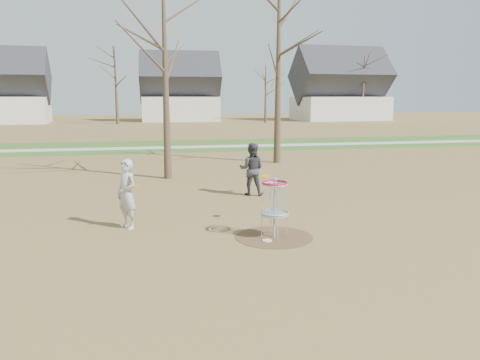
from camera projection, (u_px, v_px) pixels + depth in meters
name	position (u px, v px, depth m)	size (l,w,h in m)	color
ground	(274.00, 237.00, 10.82)	(160.00, 160.00, 0.00)	brown
green_band	(189.00, 146.00, 31.08)	(160.00, 8.00, 0.01)	#2D5119
footpath	(190.00, 147.00, 30.11)	(160.00, 1.50, 0.01)	#9E9E99
dirt_circle	(274.00, 237.00, 10.82)	(1.80, 1.80, 0.01)	#47331E
player_standing	(127.00, 194.00, 11.40)	(0.63, 0.41, 1.72)	#B0B0B0
player_throwing	(252.00, 169.00, 15.34)	(0.83, 0.65, 1.72)	#323337
disc_grounded	(267.00, 240.00, 10.50)	(0.22, 0.22, 0.02)	silver
discs_in_play	(205.00, 181.00, 11.59)	(3.45, 0.24, 0.17)	orange
disc_golf_basket	(275.00, 199.00, 10.66)	(0.64, 0.64, 1.35)	#9EA3AD
bare_trees	(192.00, 74.00, 44.75)	(52.62, 44.98, 9.00)	#382B1E
houses_row	(199.00, 94.00, 61.75)	(56.51, 10.01, 7.26)	silver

